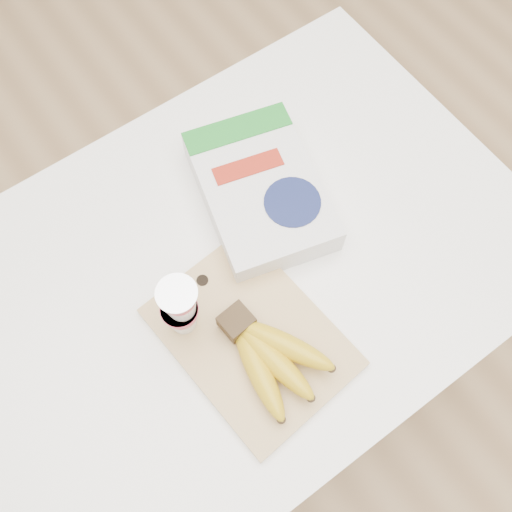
{
  "coord_description": "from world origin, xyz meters",
  "views": [
    {
      "loc": [
        -0.17,
        -0.33,
        1.72
      ],
      "look_at": [
        0.05,
        -0.02,
        0.86
      ],
      "focal_mm": 40.0,
      "sensor_mm": 36.0,
      "label": 1
    }
  ],
  "objects_px": {
    "bananas": "(269,356)",
    "cereal_box": "(260,190)",
    "table": "(233,337)",
    "cutting_board": "(251,337)",
    "yogurt_stack": "(180,308)"
  },
  "relations": [
    {
      "from": "cutting_board",
      "to": "cereal_box",
      "type": "height_order",
      "value": "cereal_box"
    },
    {
      "from": "cutting_board",
      "to": "yogurt_stack",
      "type": "relative_size",
      "value": 2.19
    },
    {
      "from": "bananas",
      "to": "cutting_board",
      "type": "bearing_deg",
      "value": 91.31
    },
    {
      "from": "bananas",
      "to": "yogurt_stack",
      "type": "xyz_separation_m",
      "value": [
        -0.07,
        0.13,
        0.05
      ]
    },
    {
      "from": "table",
      "to": "cutting_board",
      "type": "xyz_separation_m",
      "value": [
        -0.03,
        -0.12,
        0.42
      ]
    },
    {
      "from": "bananas",
      "to": "yogurt_stack",
      "type": "height_order",
      "value": "yogurt_stack"
    },
    {
      "from": "table",
      "to": "bananas",
      "type": "distance_m",
      "value": 0.48
    },
    {
      "from": "table",
      "to": "cutting_board",
      "type": "relative_size",
      "value": 3.52
    },
    {
      "from": "yogurt_stack",
      "to": "cereal_box",
      "type": "bearing_deg",
      "value": 27.41
    },
    {
      "from": "table",
      "to": "bananas",
      "type": "bearing_deg",
      "value": -99.55
    },
    {
      "from": "bananas",
      "to": "cereal_box",
      "type": "bearing_deg",
      "value": 57.02
    },
    {
      "from": "yogurt_stack",
      "to": "cutting_board",
      "type": "bearing_deg",
      "value": -47.2
    },
    {
      "from": "cutting_board",
      "to": "bananas",
      "type": "bearing_deg",
      "value": -93.95
    },
    {
      "from": "bananas",
      "to": "cereal_box",
      "type": "xyz_separation_m",
      "value": [
        0.16,
        0.25,
        -0.01
      ]
    },
    {
      "from": "table",
      "to": "cutting_board",
      "type": "height_order",
      "value": "cutting_board"
    }
  ]
}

